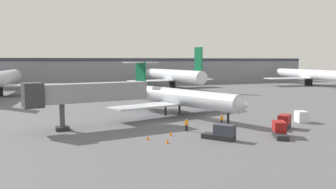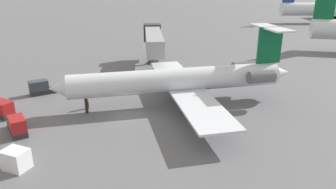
# 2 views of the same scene
# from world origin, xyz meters

# --- Properties ---
(ground_plane) EXTENTS (400.00, 400.00, 0.10)m
(ground_plane) POSITION_xyz_m (0.00, 0.00, -0.05)
(ground_plane) COLOR #5B5B60
(regional_jet) EXTENTS (25.08, 29.09, 9.20)m
(regional_jet) POSITION_xyz_m (-3.89, 6.24, 3.29)
(regional_jet) COLOR silver
(regional_jet) RESTS_ON ground_plane
(jet_bridge) EXTENTS (17.43, 5.79, 6.62)m
(jet_bridge) POSITION_xyz_m (-20.83, 0.29, 4.92)
(jet_bridge) COLOR gray
(jet_bridge) RESTS_ON ground_plane
(ground_crew_marshaller) EXTENTS (0.48, 0.42, 1.69)m
(ground_crew_marshaller) POSITION_xyz_m (-1.55, -5.24, 0.86)
(ground_crew_marshaller) COLOR black
(ground_crew_marshaller) RESTS_ON ground_plane
(ground_crew_loader) EXTENTS (0.41, 0.47, 1.69)m
(ground_crew_loader) POSITION_xyz_m (-7.82, -6.72, 0.86)
(ground_crew_loader) COLOR black
(ground_crew_loader) RESTS_ON ground_plane
(baggage_tug_lead) EXTENTS (3.48, 4.06, 1.90)m
(baggage_tug_lead) POSITION_xyz_m (-5.98, -12.99, 0.84)
(baggage_tug_lead) COLOR #262628
(baggage_tug_lead) RESTS_ON ground_plane
(baggage_tug_trailing) EXTENTS (3.13, 4.19, 1.90)m
(baggage_tug_trailing) POSITION_xyz_m (1.59, -14.08, 0.84)
(baggage_tug_trailing) COLOR #262628
(baggage_tug_trailing) RESTS_ON ground_plane
(baggage_tug_spare) EXTENTS (4.00, 3.59, 1.90)m
(baggage_tug_spare) POSITION_xyz_m (5.54, -10.04, 0.84)
(baggage_tug_spare) COLOR #262628
(baggage_tug_spare) RESTS_ON ground_plane
(cargo_container_uld) EXTENTS (2.08, 2.38, 1.72)m
(cargo_container_uld) POSITION_xyz_m (11.51, -6.83, 0.86)
(cargo_container_uld) COLOR silver
(cargo_container_uld) RESTS_ON ground_plane
(traffic_cone_near) EXTENTS (0.36, 0.36, 0.55)m
(traffic_cone_near) POSITION_xyz_m (-14.29, -9.81, 0.28)
(traffic_cone_near) COLOR orange
(traffic_cone_near) RESTS_ON ground_plane
(traffic_cone_mid) EXTENTS (0.36, 0.36, 0.55)m
(traffic_cone_mid) POSITION_xyz_m (-10.88, -8.64, 0.28)
(traffic_cone_mid) COLOR orange
(traffic_cone_mid) RESTS_ON ground_plane
(traffic_cone_far) EXTENTS (0.36, 0.36, 0.55)m
(traffic_cone_far) POSITION_xyz_m (-12.71, -12.33, 0.28)
(traffic_cone_far) COLOR orange
(traffic_cone_far) RESTS_ON ground_plane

